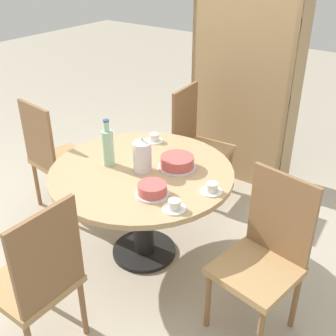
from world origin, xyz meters
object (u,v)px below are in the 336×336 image
object	(u,v)px
water_bottle	(108,147)
chair_b	(37,278)
chair_a	(55,155)
cake_second	(152,190)
chair_d	(197,142)
cup_b	(174,206)
bookshelf	(244,84)
cup_c	(212,188)
cake_main	(177,162)
coffee_pot	(142,156)
chair_c	(264,255)
cup_a	(154,138)

from	to	relation	value
water_bottle	chair_b	bearing A→B (deg)	-71.63
chair_a	cake_second	bearing A→B (deg)	175.41
chair_b	chair_d	bearing A→B (deg)	-173.15
chair_b	cup_b	distance (m)	0.83
bookshelf	cup_c	distance (m)	1.55
chair_d	cake_main	distance (m)	0.87
chair_b	chair_d	size ratio (longest dim) A/B	1.00
bookshelf	cake_second	xyz separation A→B (m)	(0.27, -1.68, -0.17)
cake_second	cup_b	size ratio (longest dim) A/B	1.49
cake_main	bookshelf	bearing A→B (deg)	98.40
coffee_pot	water_bottle	size ratio (longest dim) A/B	0.74
bookshelf	coffee_pot	bearing A→B (deg)	91.25
chair_c	cake_main	world-z (taller)	chair_c
chair_b	coffee_pot	bearing A→B (deg)	-176.48
coffee_pot	cup_b	distance (m)	0.50
chair_a	cup_c	world-z (taller)	chair_a
cake_second	chair_d	bearing A→B (deg)	109.43
bookshelf	coffee_pot	distance (m)	1.49
chair_a	bookshelf	bearing A→B (deg)	-115.99
chair_a	chair_b	distance (m)	1.42
chair_c	cake_second	distance (m)	0.75
chair_b	bookshelf	world-z (taller)	bookshelf
chair_c	cake_second	bearing A→B (deg)	-161.26
chair_c	coffee_pot	distance (m)	0.99
chair_c	chair_b	bearing A→B (deg)	-126.27
chair_b	water_bottle	world-z (taller)	water_bottle
cake_second	chair_c	bearing A→B (deg)	9.55
bookshelf	water_bottle	xyz separation A→B (m)	(-0.20, -1.55, -0.07)
coffee_pot	cup_c	distance (m)	0.52
chair_b	cake_second	world-z (taller)	chair_b
coffee_pot	cup_c	bearing A→B (deg)	4.77
chair_c	water_bottle	distance (m)	1.22
water_bottle	cake_second	world-z (taller)	water_bottle
chair_a	cup_b	bearing A→B (deg)	175.19
chair_b	chair_d	world-z (taller)	same
coffee_pot	cup_c	world-z (taller)	coffee_pot
chair_d	water_bottle	size ratio (longest dim) A/B	2.96
chair_b	bookshelf	distance (m)	2.47
chair_a	chair_d	distance (m)	1.20
chair_a	bookshelf	distance (m)	1.76
chair_a	chair_b	bearing A→B (deg)	142.56
bookshelf	cake_main	bearing A→B (deg)	98.40
chair_c	bookshelf	world-z (taller)	bookshelf
cup_c	chair_b	bearing A→B (deg)	-114.52
chair_d	cup_a	size ratio (longest dim) A/B	7.10
chair_b	cake_second	bearing A→B (deg)	166.56
chair_c	cup_b	size ratio (longest dim) A/B	7.10
water_bottle	cup_b	xyz separation A→B (m)	(0.67, -0.17, -0.11)
cup_b	chair_c	bearing A→B (deg)	17.88
chair_c	chair_a	bearing A→B (deg)	-174.59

